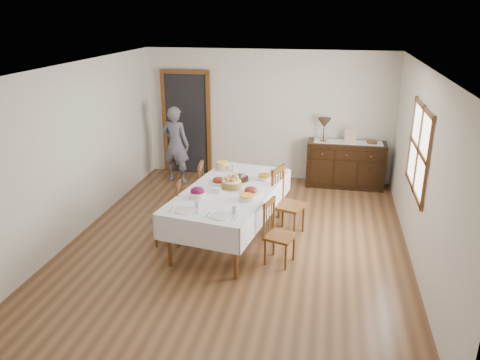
% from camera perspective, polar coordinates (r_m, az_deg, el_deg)
% --- Properties ---
extents(ground, '(6.00, 6.00, 0.00)m').
position_cam_1_polar(ground, '(7.20, -0.16, -7.39)').
color(ground, brown).
extents(room_shell, '(5.02, 6.02, 2.65)m').
position_cam_1_polar(room_shell, '(7.03, -0.66, 6.26)').
color(room_shell, silver).
rests_on(room_shell, ground).
extents(dining_table, '(1.60, 2.57, 0.83)m').
position_cam_1_polar(dining_table, '(6.94, -1.22, -1.83)').
color(dining_table, silver).
rests_on(dining_table, ground).
extents(chair_left_near, '(0.47, 0.47, 0.96)m').
position_cam_1_polar(chair_left_near, '(7.02, -8.43, -3.95)').
color(chair_left_near, '#5B3314').
rests_on(chair_left_near, ground).
extents(chair_left_far, '(0.46, 0.46, 0.99)m').
position_cam_1_polar(chair_left_far, '(7.74, -5.73, -1.37)').
color(chair_left_far, '#5B3314').
rests_on(chair_left_far, ground).
extents(chair_right_near, '(0.47, 0.47, 0.90)m').
position_cam_1_polar(chair_right_near, '(6.45, 4.51, -6.36)').
color(chair_right_near, '#5B3314').
rests_on(chair_right_near, ground).
extents(chair_right_far, '(0.56, 0.56, 1.06)m').
position_cam_1_polar(chair_right_far, '(7.25, 5.60, -2.59)').
color(chair_right_far, '#5B3314').
rests_on(chair_right_far, ground).
extents(sideboard, '(1.50, 0.54, 0.90)m').
position_cam_1_polar(sideboard, '(9.43, 12.71, 1.88)').
color(sideboard, black).
rests_on(sideboard, ground).
extents(person, '(0.56, 0.41, 1.65)m').
position_cam_1_polar(person, '(9.44, -7.86, 4.58)').
color(person, '#585864').
rests_on(person, ground).
extents(bread_basket, '(0.30, 0.30, 0.18)m').
position_cam_1_polar(bread_basket, '(6.93, -1.03, -0.36)').
color(bread_basket, brown).
rests_on(bread_basket, dining_table).
extents(egg_basket, '(0.28, 0.28, 0.11)m').
position_cam_1_polar(egg_basket, '(7.25, -0.06, 0.26)').
color(egg_basket, black).
rests_on(egg_basket, dining_table).
extents(ham_platter_a, '(0.31, 0.31, 0.11)m').
position_cam_1_polar(ham_platter_a, '(7.14, -2.64, -0.13)').
color(ham_platter_a, silver).
rests_on(ham_platter_a, dining_table).
extents(ham_platter_b, '(0.33, 0.33, 0.11)m').
position_cam_1_polar(ham_platter_b, '(6.76, 1.34, -1.33)').
color(ham_platter_b, silver).
rests_on(ham_platter_b, dining_table).
extents(beet_bowl, '(0.23, 0.23, 0.16)m').
position_cam_1_polar(beet_bowl, '(6.60, -5.20, -1.58)').
color(beet_bowl, silver).
rests_on(beet_bowl, dining_table).
extents(carrot_bowl, '(0.20, 0.20, 0.09)m').
position_cam_1_polar(carrot_bowl, '(7.26, 2.99, 0.33)').
color(carrot_bowl, silver).
rests_on(carrot_bowl, dining_table).
extents(pineapple_bowl, '(0.23, 0.23, 0.13)m').
position_cam_1_polar(pineapple_bowl, '(7.74, -2.11, 1.73)').
color(pineapple_bowl, tan).
rests_on(pineapple_bowl, dining_table).
extents(casserole_dish, '(0.24, 0.24, 0.07)m').
position_cam_1_polar(casserole_dish, '(6.50, 0.83, -2.16)').
color(casserole_dish, silver).
rests_on(casserole_dish, dining_table).
extents(butter_dish, '(0.15, 0.11, 0.07)m').
position_cam_1_polar(butter_dish, '(6.78, -3.01, -1.23)').
color(butter_dish, silver).
rests_on(butter_dish, dining_table).
extents(setting_left, '(0.44, 0.31, 0.10)m').
position_cam_1_polar(setting_left, '(6.23, -6.38, -3.44)').
color(setting_left, silver).
rests_on(setting_left, dining_table).
extents(setting_right, '(0.44, 0.31, 0.10)m').
position_cam_1_polar(setting_right, '(6.03, -1.86, -4.15)').
color(setting_right, silver).
rests_on(setting_right, dining_table).
extents(glass_far_a, '(0.06, 0.06, 0.11)m').
position_cam_1_polar(glass_far_a, '(7.63, -0.82, 1.42)').
color(glass_far_a, silver).
rests_on(glass_far_a, dining_table).
extents(glass_far_b, '(0.07, 0.07, 0.10)m').
position_cam_1_polar(glass_far_b, '(7.50, 3.93, 1.00)').
color(glass_far_b, silver).
rests_on(glass_far_b, dining_table).
extents(runner, '(1.30, 0.35, 0.01)m').
position_cam_1_polar(runner, '(9.31, 13.03, 4.54)').
color(runner, white).
rests_on(runner, sideboard).
extents(table_lamp, '(0.26, 0.26, 0.46)m').
position_cam_1_polar(table_lamp, '(9.18, 10.24, 6.78)').
color(table_lamp, brown).
rests_on(table_lamp, sideboard).
extents(picture_frame, '(0.22, 0.08, 0.28)m').
position_cam_1_polar(picture_frame, '(9.19, 13.33, 5.19)').
color(picture_frame, tan).
rests_on(picture_frame, sideboard).
extents(deco_bowl, '(0.20, 0.20, 0.06)m').
position_cam_1_polar(deco_bowl, '(9.32, 15.81, 4.46)').
color(deco_bowl, '#5B3314').
rests_on(deco_bowl, sideboard).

